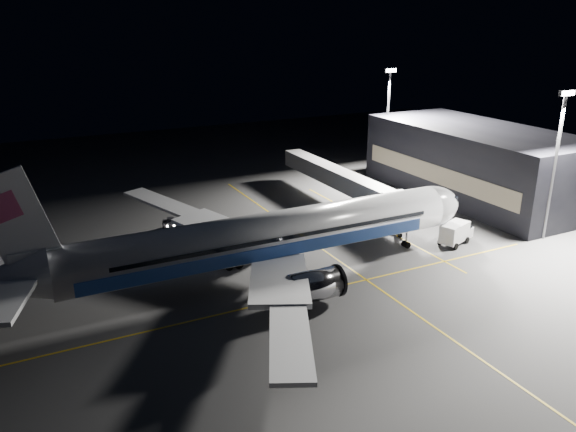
# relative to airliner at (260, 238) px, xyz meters

# --- Properties ---
(ground) EXTENTS (200.00, 200.00, 0.00)m
(ground) POSITION_rel_airliner_xyz_m (1.08, 0.00, -5.16)
(ground) COLOR #4C4C4F
(ground) RESTS_ON ground
(guide_line_main) EXTENTS (0.25, 80.00, 0.01)m
(guide_line_main) POSITION_rel_airliner_xyz_m (11.08, 0.00, -5.16)
(guide_line_main) COLOR gold
(guide_line_main) RESTS_ON ground
(guide_line_cross) EXTENTS (70.00, 0.25, 0.01)m
(guide_line_cross) POSITION_rel_airliner_xyz_m (1.08, -6.00, -5.16)
(guide_line_cross) COLOR gold
(guide_line_cross) RESTS_ON ground
(guide_line_side) EXTENTS (0.25, 40.00, 0.01)m
(guide_line_side) POSITION_rel_airliner_xyz_m (23.08, 10.00, -5.16)
(guide_line_side) COLOR gold
(guide_line_side) RESTS_ON ground
(airliner) EXTENTS (61.48, 54.22, 16.64)m
(airliner) POSITION_rel_airliner_xyz_m (0.00, 0.00, 0.00)
(airliner) COLOR silver
(airliner) RESTS_ON ground
(terminal) EXTENTS (18.12, 40.00, 12.00)m
(terminal) POSITION_rel_airliner_xyz_m (47.06, 14.00, 0.83)
(terminal) COLOR black
(terminal) RESTS_ON ground
(jet_bridge) EXTENTS (3.60, 34.40, 6.30)m
(jet_bridge) POSITION_rel_airliner_xyz_m (23.08, 18.06, -0.58)
(jet_bridge) COLOR #B2B2B7
(jet_bridge) RESTS_ON ground
(floodlight_mast_north) EXTENTS (2.40, 0.68, 20.70)m
(floodlight_mast_north) POSITION_rel_airliner_xyz_m (41.08, 31.99, 7.21)
(floodlight_mast_north) COLOR #59595E
(floodlight_mast_north) RESTS_ON ground
(floodlight_mast_south) EXTENTS (2.40, 0.67, 20.70)m
(floodlight_mast_south) POSITION_rel_airliner_xyz_m (41.08, -6.01, 7.21)
(floodlight_mast_south) COLOR #59595E
(floodlight_mast_south) RESTS_ON ground
(service_truck) EXTENTS (6.34, 4.23, 3.02)m
(service_truck) POSITION_rel_airliner_xyz_m (28.69, -1.81, -3.55)
(service_truck) COLOR white
(service_truck) RESTS_ON ground
(baggage_tug) EXTENTS (2.79, 2.48, 1.70)m
(baggage_tug) POSITION_rel_airliner_xyz_m (-5.06, 21.37, -4.38)
(baggage_tug) COLOR black
(baggage_tug) RESTS_ON ground
(safety_cone_a) EXTENTS (0.43, 0.43, 0.64)m
(safety_cone_a) POSITION_rel_airliner_xyz_m (1.80, 8.00, -4.84)
(safety_cone_a) COLOR orange
(safety_cone_a) RESTS_ON ground
(safety_cone_b) EXTENTS (0.37, 0.37, 0.55)m
(safety_cone_b) POSITION_rel_airliner_xyz_m (5.72, 9.29, -4.89)
(safety_cone_b) COLOR orange
(safety_cone_b) RESTS_ON ground
(safety_cone_c) EXTENTS (0.42, 0.42, 0.62)m
(safety_cone_c) POSITION_rel_airliner_xyz_m (1.22, 9.14, -4.85)
(safety_cone_c) COLOR orange
(safety_cone_c) RESTS_ON ground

